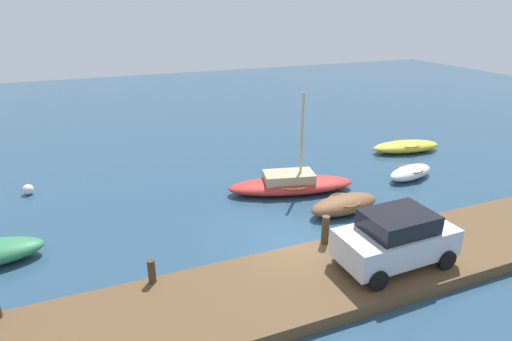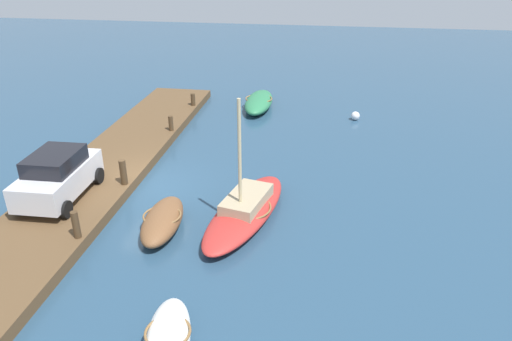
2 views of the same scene
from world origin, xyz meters
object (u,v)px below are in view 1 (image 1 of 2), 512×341
(rowboat_yellow, at_px, (406,146))
(mooring_post_mid_east, at_px, (325,230))
(marker_buoy, at_px, (28,190))
(sailboat_red, at_px, (291,184))
(dinghy_white, at_px, (410,172))
(rowboat_brown, at_px, (344,204))
(mooring_post_mid_west, at_px, (152,271))
(parked_car, at_px, (396,238))
(mooring_post_east, at_px, (413,212))

(rowboat_yellow, xyz_separation_m, mooring_post_mid_east, (-10.12, -7.68, 0.61))
(marker_buoy, bearing_deg, sailboat_red, -20.53)
(rowboat_yellow, bearing_deg, dinghy_white, -118.96)
(rowboat_brown, bearing_deg, dinghy_white, 16.33)
(rowboat_yellow, xyz_separation_m, rowboat_brown, (-7.76, -5.30, 0.05))
(rowboat_brown, distance_m, mooring_post_mid_west, 8.70)
(mooring_post_mid_west, height_order, parked_car, parked_car)
(rowboat_yellow, xyz_separation_m, mooring_post_mid_west, (-16.12, -7.68, 0.47))
(sailboat_red, bearing_deg, marker_buoy, 172.54)
(rowboat_yellow, distance_m, mooring_post_mid_west, 17.86)
(rowboat_brown, height_order, mooring_post_mid_west, mooring_post_mid_west)
(rowboat_brown, relative_size, marker_buoy, 6.76)
(rowboat_brown, bearing_deg, marker_buoy, 146.89)
(mooring_post_mid_west, distance_m, mooring_post_east, 9.84)
(mooring_post_east, bearing_deg, rowboat_brown, 121.89)
(marker_buoy, bearing_deg, rowboat_brown, -29.17)
(rowboat_brown, xyz_separation_m, parked_car, (-0.95, -4.29, 0.97))
(dinghy_white, relative_size, marker_buoy, 6.09)
(mooring_post_east, height_order, marker_buoy, mooring_post_east)
(sailboat_red, height_order, mooring_post_east, sailboat_red)
(rowboat_yellow, distance_m, mooring_post_mid_east, 12.72)
(sailboat_red, distance_m, dinghy_white, 6.38)
(mooring_post_mid_east, xyz_separation_m, marker_buoy, (-10.24, 9.41, -0.70))
(mooring_post_east, relative_size, parked_car, 0.25)
(mooring_post_mid_west, relative_size, mooring_post_mid_east, 0.73)
(rowboat_brown, bearing_deg, mooring_post_east, -62.05)
(dinghy_white, distance_m, parked_car, 8.76)
(mooring_post_mid_east, bearing_deg, rowboat_brown, 45.16)
(dinghy_white, height_order, mooring_post_mid_east, mooring_post_mid_east)
(sailboat_red, xyz_separation_m, parked_car, (0.21, -7.03, 0.94))
(rowboat_yellow, xyz_separation_m, marker_buoy, (-20.36, 1.73, -0.09))
(rowboat_brown, distance_m, parked_car, 4.50)
(rowboat_yellow, height_order, mooring_post_mid_west, mooring_post_mid_west)
(mooring_post_mid_west, relative_size, parked_car, 0.20)
(sailboat_red, bearing_deg, rowboat_brown, -54.15)
(sailboat_red, relative_size, rowboat_brown, 1.87)
(rowboat_yellow, relative_size, rowboat_brown, 1.32)
(sailboat_red, xyz_separation_m, mooring_post_mid_west, (-7.20, -5.12, 0.39))
(parked_car, bearing_deg, dinghy_white, 44.03)
(rowboat_yellow, bearing_deg, mooring_post_mid_west, -146.08)
(sailboat_red, height_order, dinghy_white, sailboat_red)
(rowboat_yellow, bearing_deg, rowboat_brown, -137.22)
(rowboat_brown, bearing_deg, parked_car, -106.37)
(rowboat_yellow, xyz_separation_m, mooring_post_east, (-6.28, -7.68, 0.57))
(dinghy_white, bearing_deg, marker_buoy, 151.78)
(rowboat_brown, relative_size, mooring_post_east, 3.43)
(sailboat_red, height_order, rowboat_brown, sailboat_red)
(rowboat_brown, bearing_deg, rowboat_yellow, 30.39)
(sailboat_red, distance_m, mooring_post_mid_west, 8.85)
(sailboat_red, bearing_deg, parked_car, -75.24)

